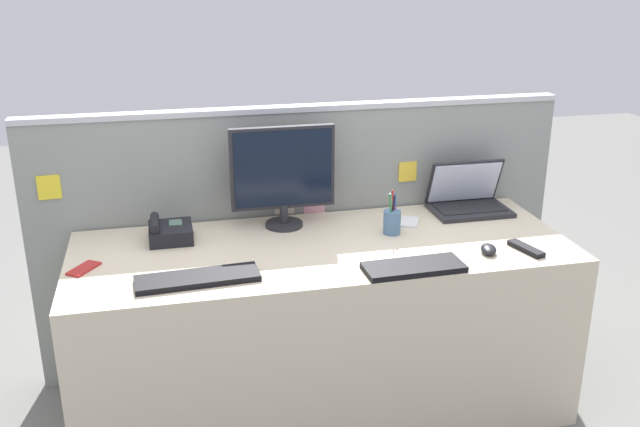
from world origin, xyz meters
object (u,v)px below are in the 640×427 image
keyboard_spare (198,278)px  tv_remote (526,249)px  computer_mouse_right_hand (489,249)px  laptop (467,198)px  cell_phone_red_case (84,269)px  keyboard_main (414,267)px  cell_phone_white_slab (409,222)px  desktop_monitor (283,172)px  desk_phone (169,232)px  pen_cup (392,222)px

keyboard_spare → tv_remote: 1.28m
keyboard_spare → computer_mouse_right_hand: computer_mouse_right_hand is taller
laptop → cell_phone_red_case: 1.68m
tv_remote → laptop: bearing=78.6°
keyboard_main → cell_phone_white_slab: (0.15, 0.47, -0.01)m
cell_phone_red_case → cell_phone_white_slab: size_ratio=1.04×
laptop → cell_phone_red_case: (-1.66, -0.30, -0.05)m
laptop → desktop_monitor: bearing=-179.4°
computer_mouse_right_hand → cell_phone_red_case: computer_mouse_right_hand is taller
cell_phone_red_case → tv_remote: (1.69, -0.20, 0.01)m
laptop → tv_remote: (0.03, -0.50, -0.05)m
cell_phone_red_case → cell_phone_white_slab: bearing=42.4°
keyboard_main → tv_remote: 0.50m
desk_phone → keyboard_main: desk_phone is taller
desk_phone → keyboard_main: 1.01m
keyboard_spare → cell_phone_white_slab: (0.94, 0.39, -0.01)m
laptop → keyboard_main: 0.73m
laptop → cell_phone_red_case: laptop is taller
keyboard_spare → cell_phone_red_case: keyboard_spare is taller
pen_cup → tv_remote: bearing=-32.8°
keyboard_spare → computer_mouse_right_hand: (1.13, 0.01, 0.01)m
keyboard_main → keyboard_spare: same height
desk_phone → cell_phone_red_case: desk_phone is taller
desktop_monitor → laptop: 0.87m
cell_phone_red_case → cell_phone_white_slab: same height
pen_cup → keyboard_spare: bearing=-160.8°
cell_phone_white_slab → desk_phone: bearing=-156.0°
laptop → keyboard_spare: laptop is taller
pen_cup → cell_phone_red_case: size_ratio=1.42×
desk_phone → keyboard_spare: 0.43m
keyboard_main → pen_cup: pen_cup is taller
keyboard_spare → cell_phone_white_slab: 1.01m
laptop → cell_phone_white_slab: size_ratio=2.72×
pen_cup → cell_phone_white_slab: pen_cup is taller
laptop → desk_phone: size_ratio=1.85×
desk_phone → computer_mouse_right_hand: (1.21, -0.41, -0.02)m
desk_phone → pen_cup: 0.92m
desktop_monitor → keyboard_main: (0.39, -0.56, -0.23)m
cell_phone_white_slab → laptop: bearing=43.9°
desk_phone → pen_cup: bearing=-8.3°
keyboard_spare → pen_cup: (0.82, 0.29, 0.04)m
keyboard_main → cell_phone_white_slab: 0.49m
pen_cup → cell_phone_red_case: bearing=-175.6°
laptop → tv_remote: laptop is taller
cell_phone_red_case → pen_cup: bearing=38.6°
computer_mouse_right_hand → cell_phone_white_slab: size_ratio=0.79×
cell_phone_white_slab → pen_cup: bearing=-112.7°
keyboard_main → computer_mouse_right_hand: computer_mouse_right_hand is taller
pen_cup → tv_remote: size_ratio=1.10×
cell_phone_red_case → computer_mouse_right_hand: bearing=27.3°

